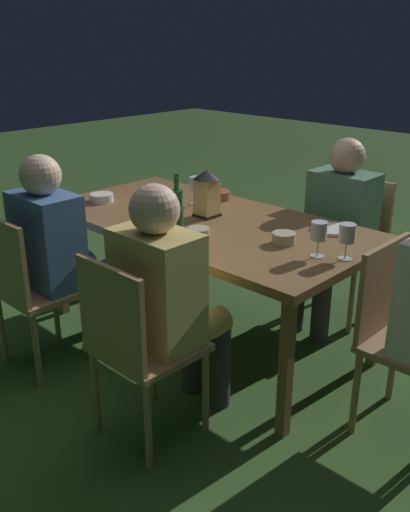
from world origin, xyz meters
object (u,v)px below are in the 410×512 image
(plate_b, at_px, (164,206))
(bowl_salad, at_px, (102,197))
(person_in_green, at_px, (335,225))
(chair_head_near, at_px, (403,331))
(person_in_mustard, at_px, (168,296))
(wine_glass_b, at_px, (347,235))
(chair_side_right_a, at_px, (135,343))
(plate_a, at_px, (332,229))
(bowl_olives, at_px, (284,238))
(dining_table, at_px, (205,228))
(chair_side_right_b, at_px, (29,285))
(lantern_centerpiece, at_px, (207,191))
(person_in_blue, at_px, (59,248))
(wine_glass_c, at_px, (319,233))
(bowl_dip, at_px, (198,232))
(bowl_bread, at_px, (218,195))
(wine_glass_a, at_px, (196,185))
(green_bottle_on_table, at_px, (177,207))
(chair_side_left_a, at_px, (350,241))

(plate_b, distance_m, bowl_salad, 0.42)
(person_in_green, bearing_deg, chair_head_near, 138.67)
(person_in_mustard, height_order, bowl_salad, person_in_mustard)
(person_in_mustard, bearing_deg, wine_glass_b, -123.43)
(person_in_mustard, bearing_deg, chair_side_right_a, 90.00)
(plate_a, xyz_separation_m, bowl_olives, (0.06, 0.34, 0.02))
(chair_head_near, height_order, plate_b, chair_head_near)
(plate_b, bearing_deg, bowl_olives, 179.12)
(dining_table, distance_m, plate_b, 0.34)
(person_in_mustard, distance_m, chair_side_right_b, 0.89)
(lantern_centerpiece, bearing_deg, plate_a, -157.38)
(person_in_blue, bearing_deg, person_in_mustard, 180.00)
(chair_head_near, height_order, bowl_salad, chair_head_near)
(bowl_salad, bearing_deg, chair_side_right_a, 148.60)
(wine_glass_c, bearing_deg, bowl_dip, 15.89)
(lantern_centerpiece, height_order, bowl_bread, lantern_centerpiece)
(wine_glass_c, bearing_deg, plate_a, -67.35)
(wine_glass_c, bearing_deg, bowl_salad, 4.81)
(dining_table, xyz_separation_m, chair_head_near, (-1.20, 0.00, -0.20))
(chair_head_near, relative_size, bowl_salad, 6.05)
(chair_side_right_a, height_order, bowl_dip, chair_side_right_a)
(lantern_centerpiece, relative_size, wine_glass_a, 1.57)
(plate_a, distance_m, plate_b, 1.00)
(person_in_mustard, relative_size, wine_glass_a, 6.80)
(person_in_blue, bearing_deg, plate_a, -136.36)
(lantern_centerpiece, bearing_deg, plate_b, 9.95)
(person_in_mustard, distance_m, plate_a, 1.02)
(chair_head_near, bearing_deg, plate_b, 0.17)
(bowl_dip, bearing_deg, plate_a, -129.53)
(person_in_mustard, distance_m, green_bottle_on_table, 0.69)
(chair_side_right_a, distance_m, plate_b, 1.19)
(chair_side_right_b, distance_m, bowl_salad, 0.80)
(chair_head_near, distance_m, plate_a, 0.71)
(wine_glass_a, distance_m, wine_glass_c, 1.05)
(bowl_bread, bearing_deg, wine_glass_c, 157.99)
(chair_side_left_a, bearing_deg, person_in_mustard, 90.00)
(green_bottle_on_table, bearing_deg, dining_table, -94.25)
(person_in_mustard, distance_m, wine_glass_a, 1.12)
(chair_side_right_a, distance_m, chair_head_near, 1.17)
(bowl_bread, bearing_deg, chair_side_left_a, -141.27)
(person_in_mustard, bearing_deg, plate_a, -100.72)
(person_in_mustard, bearing_deg, chair_side_right_b, 12.84)
(person_in_green, distance_m, bowl_olives, 0.72)
(person_in_mustard, xyz_separation_m, person_in_green, (0.00, -1.36, 0.00))
(chair_side_right_b, height_order, person_in_blue, person_in_blue)
(chair_side_left_a, distance_m, lantern_centerpiece, 1.03)
(person_in_green, xyz_separation_m, green_bottle_on_table, (0.44, 0.88, 0.21))
(chair_side_left_a, relative_size, wine_glass_b, 5.15)
(lantern_centerpiece, bearing_deg, person_in_green, -126.11)
(plate_b, bearing_deg, green_bottle_on_table, 148.27)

